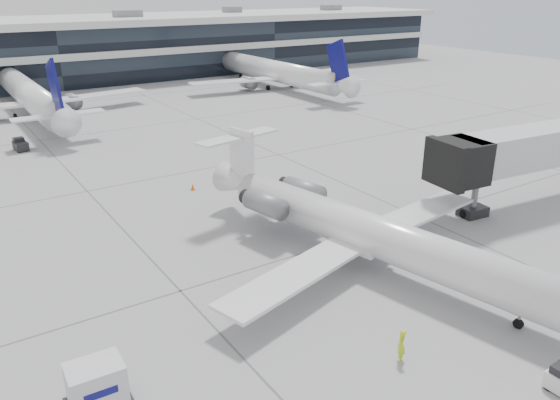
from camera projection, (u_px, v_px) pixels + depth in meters
ground at (316, 249)px, 37.24m from camera, size 220.00×220.00×0.00m
terminal at (46, 55)px, 99.10m from camera, size 170.00×22.00×10.00m
bg_jet_center at (33, 114)px, 75.87m from camera, size 32.00×40.00×9.60m
bg_jet_right at (274, 87)px, 96.33m from camera, size 32.00×40.00×9.60m
regional_jet at (365, 231)px, 34.49m from camera, size 23.38×29.14×6.77m
jet_bridge at (547, 145)px, 44.00m from camera, size 20.33×5.99×6.52m
ramp_worker at (401, 345)px, 25.90m from camera, size 0.74×0.71×1.70m
cargo_uld at (97, 387)px, 22.88m from camera, size 2.70×2.05×2.14m
traffic_cone at (193, 187)px, 47.86m from camera, size 0.49×0.49×0.58m
far_tug at (20, 145)px, 59.29m from camera, size 1.42×2.19×1.32m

